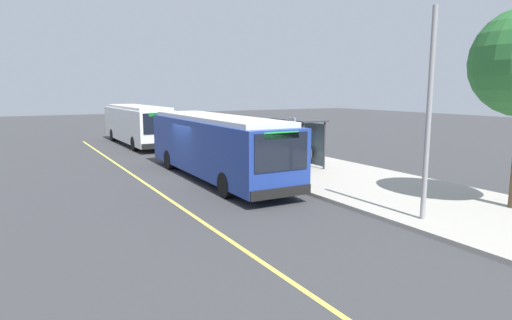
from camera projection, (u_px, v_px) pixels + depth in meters
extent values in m
plane|color=#38383A|center=(188.00, 177.00, 20.91)|extent=(120.00, 120.00, 0.00)
cube|color=#A8A399|center=(291.00, 165.00, 23.81)|extent=(44.00, 6.40, 0.15)
cube|color=#E0D64C|center=(142.00, 181.00, 19.84)|extent=(36.00, 0.14, 0.01)
cube|color=navy|center=(215.00, 146.00, 20.25)|extent=(11.57, 2.70, 2.40)
cube|color=silver|center=(215.00, 118.00, 20.04)|extent=(10.64, 2.43, 0.20)
cube|color=black|center=(281.00, 152.00, 15.17)|extent=(0.07, 2.17, 1.34)
cube|color=black|center=(240.00, 138.00, 20.82)|extent=(10.15, 0.17, 1.06)
cube|color=yellow|center=(240.00, 164.00, 21.02)|extent=(10.96, 0.17, 0.28)
cube|color=#26D83F|center=(282.00, 135.00, 15.08)|extent=(0.05, 1.40, 0.24)
cube|color=black|center=(281.00, 193.00, 15.39)|extent=(0.11, 2.50, 0.36)
cylinder|color=black|center=(276.00, 179.00, 17.87)|extent=(1.00, 0.29, 1.00)
cylinder|color=black|center=(225.00, 185.00, 16.77)|extent=(1.00, 0.29, 1.00)
cylinder|color=black|center=(210.00, 157.00, 23.96)|extent=(1.00, 0.29, 1.00)
cylinder|color=black|center=(169.00, 160.00, 22.86)|extent=(1.00, 0.29, 1.00)
cube|color=white|center=(137.00, 124.00, 32.97)|extent=(11.09, 2.63, 2.40)
cube|color=silver|center=(137.00, 107.00, 32.76)|extent=(10.20, 2.37, 0.20)
cube|color=black|center=(160.00, 124.00, 28.15)|extent=(0.06, 2.17, 1.34)
cube|color=black|center=(154.00, 120.00, 33.56)|extent=(9.74, 0.11, 1.06)
cube|color=#197259|center=(154.00, 136.00, 33.76)|extent=(10.52, 0.11, 0.28)
cube|color=#26D83F|center=(159.00, 114.00, 28.05)|extent=(0.04, 1.40, 0.24)
cube|color=black|center=(161.00, 146.00, 28.37)|extent=(0.10, 2.50, 0.36)
cylinder|color=black|center=(167.00, 142.00, 30.77)|extent=(1.00, 0.29, 1.00)
cylinder|color=black|center=(134.00, 144.00, 29.63)|extent=(1.00, 0.29, 1.00)
cylinder|color=black|center=(141.00, 134.00, 36.55)|extent=(1.00, 0.29, 1.00)
cylinder|color=black|center=(113.00, 135.00, 35.41)|extent=(1.00, 0.29, 1.00)
cylinder|color=#333338|center=(324.00, 146.00, 21.91)|extent=(0.10, 0.10, 2.40)
cylinder|color=#333338|center=(303.00, 147.00, 21.28)|extent=(0.10, 0.10, 2.40)
cylinder|color=#333338|center=(295.00, 141.00, 24.15)|extent=(0.10, 0.10, 2.40)
cylinder|color=#333338|center=(275.00, 142.00, 23.52)|extent=(0.10, 0.10, 2.40)
cube|color=#333338|center=(299.00, 120.00, 22.52)|extent=(2.90, 1.60, 0.08)
cube|color=#4C606B|center=(309.00, 143.00, 23.03)|extent=(2.47, 0.04, 2.16)
cube|color=navy|center=(285.00, 142.00, 23.84)|extent=(0.06, 1.11, 1.82)
cube|color=brown|center=(299.00, 157.00, 23.14)|extent=(1.60, 0.44, 0.06)
cube|color=brown|center=(303.00, 151.00, 23.21)|extent=(1.60, 0.05, 0.44)
cube|color=#333338|center=(291.00, 159.00, 23.80)|extent=(0.08, 0.40, 0.45)
cube|color=#333338|center=(307.00, 163.00, 22.56)|extent=(0.08, 0.40, 0.45)
cylinder|color=#333338|center=(292.00, 149.00, 19.29)|extent=(0.07, 0.07, 2.80)
cube|color=white|center=(292.00, 124.00, 19.10)|extent=(0.44, 0.03, 0.56)
cube|color=red|center=(292.00, 124.00, 19.09)|extent=(0.40, 0.01, 0.16)
cylinder|color=#282D47|center=(296.00, 162.00, 21.53)|extent=(0.14, 0.14, 0.85)
cylinder|color=#282D47|center=(293.00, 163.00, 21.45)|extent=(0.14, 0.14, 0.85)
cube|color=#265999|center=(294.00, 148.00, 21.37)|extent=(0.24, 0.40, 0.62)
sphere|color=tan|center=(294.00, 139.00, 21.31)|extent=(0.22, 0.22, 0.22)
cylinder|color=gray|center=(429.00, 116.00, 13.06)|extent=(0.16, 0.16, 6.40)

